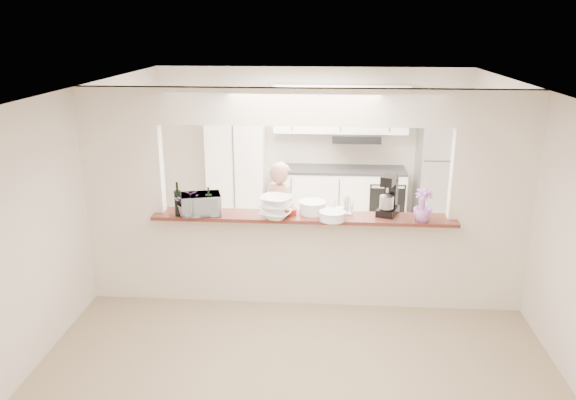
# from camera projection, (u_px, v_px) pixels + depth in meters

# --- Properties ---
(floor) EXTENTS (6.00, 6.00, 0.00)m
(floor) POSITION_uv_depth(u_px,v_px,m) (303.00, 300.00, 6.68)
(floor) COLOR gray
(floor) RESTS_ON ground
(tile_overlay) EXTENTS (5.00, 2.90, 0.01)m
(tile_overlay) POSITION_uv_depth(u_px,v_px,m) (308.00, 250.00, 8.15)
(tile_overlay) COLOR beige
(tile_overlay) RESTS_ON floor
(partition) EXTENTS (5.00, 0.15, 2.50)m
(partition) POSITION_uv_depth(u_px,v_px,m) (304.00, 180.00, 6.23)
(partition) COLOR white
(partition) RESTS_ON floor
(bar_counter) EXTENTS (3.40, 0.38, 1.09)m
(bar_counter) POSITION_uv_depth(u_px,v_px,m) (303.00, 256.00, 6.50)
(bar_counter) COLOR white
(bar_counter) RESTS_ON floor
(kitchen_cabinets) EXTENTS (3.15, 0.62, 2.25)m
(kitchen_cabinets) POSITION_uv_depth(u_px,v_px,m) (300.00, 165.00, 8.99)
(kitchen_cabinets) COLOR white
(kitchen_cabinets) RESTS_ON floor
(refrigerator) EXTENTS (0.75, 0.70, 1.70)m
(refrigerator) POSITION_uv_depth(u_px,v_px,m) (441.00, 177.00, 8.81)
(refrigerator) COLOR #A7A6AB
(refrigerator) RESTS_ON floor
(flower_left) EXTENTS (0.34, 0.32, 0.31)m
(flower_left) POSITION_uv_depth(u_px,v_px,m) (187.00, 202.00, 6.25)
(flower_left) COLOR pink
(flower_left) RESTS_ON bar_counter
(wine_bottle_a) EXTENTS (0.07, 0.07, 0.34)m
(wine_bottle_a) POSITION_uv_depth(u_px,v_px,m) (209.00, 205.00, 6.24)
(wine_bottle_a) COLOR black
(wine_bottle_a) RESTS_ON bar_counter
(wine_bottle_b) EXTENTS (0.08, 0.08, 0.39)m
(wine_bottle_b) POSITION_uv_depth(u_px,v_px,m) (178.00, 202.00, 6.26)
(wine_bottle_b) COLOR black
(wine_bottle_b) RESTS_ON bar_counter
(toaster_oven) EXTENTS (0.50, 0.40, 0.24)m
(toaster_oven) POSITION_uv_depth(u_px,v_px,m) (201.00, 204.00, 6.30)
(toaster_oven) COLOR #B7B8BD
(toaster_oven) RESTS_ON bar_counter
(serving_bowls) EXTENTS (0.42, 0.42, 0.25)m
(serving_bowls) POSITION_uv_depth(u_px,v_px,m) (276.00, 208.00, 6.18)
(serving_bowls) COLOR white
(serving_bowls) RESTS_ON bar_counter
(plate_stack_a) EXTENTS (0.31, 0.31, 0.14)m
(plate_stack_a) POSITION_uv_depth(u_px,v_px,m) (313.00, 207.00, 6.35)
(plate_stack_a) COLOR white
(plate_stack_a) RESTS_ON bar_counter
(plate_stack_b) EXTENTS (0.29, 0.29, 0.10)m
(plate_stack_b) POSITION_uv_depth(u_px,v_px,m) (332.00, 216.00, 6.14)
(plate_stack_b) COLOR white
(plate_stack_b) RESTS_ON bar_counter
(red_bowl) EXTENTS (0.15, 0.15, 0.07)m
(red_bowl) POSITION_uv_depth(u_px,v_px,m) (290.00, 211.00, 6.32)
(red_bowl) COLOR maroon
(red_bowl) RESTS_ON bar_counter
(tan_bowl) EXTENTS (0.14, 0.14, 0.07)m
(tan_bowl) POSITION_uv_depth(u_px,v_px,m) (322.00, 209.00, 6.41)
(tan_bowl) COLOR #CCB690
(tan_bowl) RESTS_ON bar_counter
(utensil_caddy) EXTENTS (0.23, 0.16, 0.20)m
(utensil_caddy) POSITION_uv_depth(u_px,v_px,m) (343.00, 206.00, 6.34)
(utensil_caddy) COLOR silver
(utensil_caddy) RESTS_ON bar_counter
(stand_mixer) EXTENTS (0.29, 0.36, 0.46)m
(stand_mixer) POSITION_uv_depth(u_px,v_px,m) (389.00, 197.00, 6.29)
(stand_mixer) COLOR black
(stand_mixer) RESTS_ON bar_counter
(flower_right) EXTENTS (0.21, 0.21, 0.36)m
(flower_right) POSITION_uv_depth(u_px,v_px,m) (423.00, 205.00, 6.07)
(flower_right) COLOR #BB64B6
(flower_right) RESTS_ON bar_counter
(person) EXTENTS (0.64, 0.61, 1.48)m
(person) POSITION_uv_depth(u_px,v_px,m) (281.00, 217.00, 7.30)
(person) COLOR tan
(person) RESTS_ON floor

